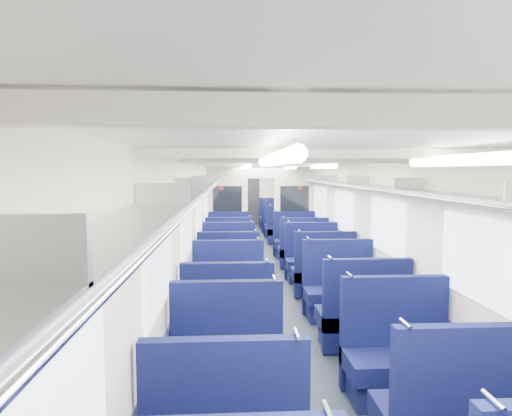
# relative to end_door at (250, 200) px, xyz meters

# --- Properties ---
(floor) EXTENTS (2.80, 18.00, 0.01)m
(floor) POSITION_rel_end_door_xyz_m (0.00, -8.94, -1.00)
(floor) COLOR black
(floor) RESTS_ON ground
(ceiling) EXTENTS (2.80, 18.00, 0.01)m
(ceiling) POSITION_rel_end_door_xyz_m (0.00, -8.94, 1.35)
(ceiling) COLOR white
(ceiling) RESTS_ON wall_left
(wall_left) EXTENTS (0.02, 18.00, 2.35)m
(wall_left) POSITION_rel_end_door_xyz_m (-1.40, -8.94, 0.18)
(wall_left) COLOR silver
(wall_left) RESTS_ON floor
(dado_left) EXTENTS (0.03, 17.90, 0.70)m
(dado_left) POSITION_rel_end_door_xyz_m (-1.39, -8.94, -0.65)
(dado_left) COLOR #11153A
(dado_left) RESTS_ON floor
(wall_right) EXTENTS (0.02, 18.00, 2.35)m
(wall_right) POSITION_rel_end_door_xyz_m (1.40, -8.94, 0.18)
(wall_right) COLOR silver
(wall_right) RESTS_ON floor
(dado_right) EXTENTS (0.03, 17.90, 0.70)m
(dado_right) POSITION_rel_end_door_xyz_m (1.39, -8.94, -0.65)
(dado_right) COLOR #11153A
(dado_right) RESTS_ON floor
(wall_far) EXTENTS (2.80, 0.02, 2.35)m
(wall_far) POSITION_rel_end_door_xyz_m (0.00, 0.06, 0.18)
(wall_far) COLOR silver
(wall_far) RESTS_ON floor
(luggage_rack_left) EXTENTS (0.36, 17.40, 0.18)m
(luggage_rack_left) POSITION_rel_end_door_xyz_m (-1.21, -8.94, 0.97)
(luggage_rack_left) COLOR #B2B5BA
(luggage_rack_left) RESTS_ON wall_left
(luggage_rack_right) EXTENTS (0.36, 17.40, 0.18)m
(luggage_rack_right) POSITION_rel_end_door_xyz_m (1.21, -8.94, 0.97)
(luggage_rack_right) COLOR #B2B5BA
(luggage_rack_right) RESTS_ON wall_right
(windows) EXTENTS (2.78, 15.60, 0.75)m
(windows) POSITION_rel_end_door_xyz_m (0.00, -9.40, 0.42)
(windows) COLOR white
(windows) RESTS_ON wall_left
(ceiling_fittings) EXTENTS (2.70, 16.06, 0.11)m
(ceiling_fittings) POSITION_rel_end_door_xyz_m (0.00, -9.20, 1.29)
(ceiling_fittings) COLOR silver
(ceiling_fittings) RESTS_ON ceiling
(end_door) EXTENTS (0.75, 0.06, 2.00)m
(end_door) POSITION_rel_end_door_xyz_m (0.00, 0.00, 0.00)
(end_door) COLOR black
(end_door) RESTS_ON floor
(bulkhead) EXTENTS (2.80, 0.10, 2.35)m
(bulkhead) POSITION_rel_end_door_xyz_m (-0.00, -6.43, 0.23)
(bulkhead) COLOR silver
(bulkhead) RESTS_ON floor
(seat_6) EXTENTS (1.07, 0.59, 1.19)m
(seat_6) POSITION_rel_end_door_xyz_m (-0.83, -13.86, -0.63)
(seat_6) COLOR #0E1446
(seat_6) RESTS_ON floor
(seat_7) EXTENTS (1.07, 0.59, 1.19)m
(seat_7) POSITION_rel_end_door_xyz_m (0.83, -13.77, -0.63)
(seat_7) COLOR #0E1446
(seat_7) RESTS_ON floor
(seat_8) EXTENTS (1.07, 0.59, 1.19)m
(seat_8) POSITION_rel_end_door_xyz_m (-0.83, -12.74, -0.63)
(seat_8) COLOR #0E1446
(seat_8) RESTS_ON floor
(seat_9) EXTENTS (1.07, 0.59, 1.19)m
(seat_9) POSITION_rel_end_door_xyz_m (0.83, -12.61, -0.63)
(seat_9) COLOR #0E1446
(seat_9) RESTS_ON floor
(seat_10) EXTENTS (1.07, 0.59, 1.19)m
(seat_10) POSITION_rel_end_door_xyz_m (-0.83, -11.44, -0.63)
(seat_10) COLOR #0E1446
(seat_10) RESTS_ON floor
(seat_11) EXTENTS (1.07, 0.59, 1.19)m
(seat_11) POSITION_rel_end_door_xyz_m (0.83, -11.45, -0.63)
(seat_11) COLOR #0E1446
(seat_11) RESTS_ON floor
(seat_12) EXTENTS (1.07, 0.59, 1.19)m
(seat_12) POSITION_rel_end_door_xyz_m (-0.83, -10.24, -0.63)
(seat_12) COLOR #0E1446
(seat_12) RESTS_ON floor
(seat_13) EXTENTS (1.07, 0.59, 1.19)m
(seat_13) POSITION_rel_end_door_xyz_m (0.83, -10.31, -0.63)
(seat_13) COLOR #0E1446
(seat_13) RESTS_ON floor
(seat_14) EXTENTS (1.07, 0.59, 1.19)m
(seat_14) POSITION_rel_end_door_xyz_m (-0.83, -9.15, -0.63)
(seat_14) COLOR #0E1446
(seat_14) RESTS_ON floor
(seat_15) EXTENTS (1.07, 0.59, 1.19)m
(seat_15) POSITION_rel_end_door_xyz_m (0.83, -9.26, -0.63)
(seat_15) COLOR #0E1446
(seat_15) RESTS_ON floor
(seat_16) EXTENTS (1.07, 0.59, 1.19)m
(seat_16) POSITION_rel_end_door_xyz_m (-0.83, -7.93, -0.63)
(seat_16) COLOR #0E1446
(seat_16) RESTS_ON floor
(seat_17) EXTENTS (1.07, 0.59, 1.19)m
(seat_17) POSITION_rel_end_door_xyz_m (0.83, -8.14, -0.63)
(seat_17) COLOR #0E1446
(seat_17) RESTS_ON floor
(seat_18) EXTENTS (1.07, 0.59, 1.19)m
(seat_18) POSITION_rel_end_door_xyz_m (-0.83, -6.89, -0.63)
(seat_18) COLOR #0E1446
(seat_18) RESTS_ON floor
(seat_19) EXTENTS (1.07, 0.59, 1.19)m
(seat_19) POSITION_rel_end_door_xyz_m (0.83, -6.88, -0.63)
(seat_19) COLOR #0E1446
(seat_19) RESTS_ON floor
(seat_20) EXTENTS (1.07, 0.59, 1.19)m
(seat_20) POSITION_rel_end_door_xyz_m (-0.83, -4.72, -0.63)
(seat_20) COLOR #0E1446
(seat_20) RESTS_ON floor
(seat_21) EXTENTS (1.07, 0.59, 1.19)m
(seat_21) POSITION_rel_end_door_xyz_m (0.83, -4.78, -0.63)
(seat_21) COLOR #0E1446
(seat_21) RESTS_ON floor
(seat_22) EXTENTS (1.07, 0.59, 1.19)m
(seat_22) POSITION_rel_end_door_xyz_m (-0.83, -3.74, -0.63)
(seat_22) COLOR #0E1446
(seat_22) RESTS_ON floor
(seat_23) EXTENTS (1.07, 0.59, 1.19)m
(seat_23) POSITION_rel_end_door_xyz_m (0.83, -3.67, -0.63)
(seat_23) COLOR #0E1446
(seat_23) RESTS_ON floor
(seat_24) EXTENTS (1.07, 0.59, 1.19)m
(seat_24) POSITION_rel_end_door_xyz_m (-0.83, -2.43, -0.63)
(seat_24) COLOR #0E1446
(seat_24) RESTS_ON floor
(seat_25) EXTENTS (1.07, 0.59, 1.19)m
(seat_25) POSITION_rel_end_door_xyz_m (0.83, -2.44, -0.63)
(seat_25) COLOR #0E1446
(seat_25) RESTS_ON floor
(seat_26) EXTENTS (1.07, 0.59, 1.19)m
(seat_26) POSITION_rel_end_door_xyz_m (-0.83, -1.31, -0.63)
(seat_26) COLOR #0E1446
(seat_26) RESTS_ON floor
(seat_27) EXTENTS (1.07, 0.59, 1.19)m
(seat_27) POSITION_rel_end_door_xyz_m (0.83, -1.41, -0.63)
(seat_27) COLOR #0E1446
(seat_27) RESTS_ON floor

